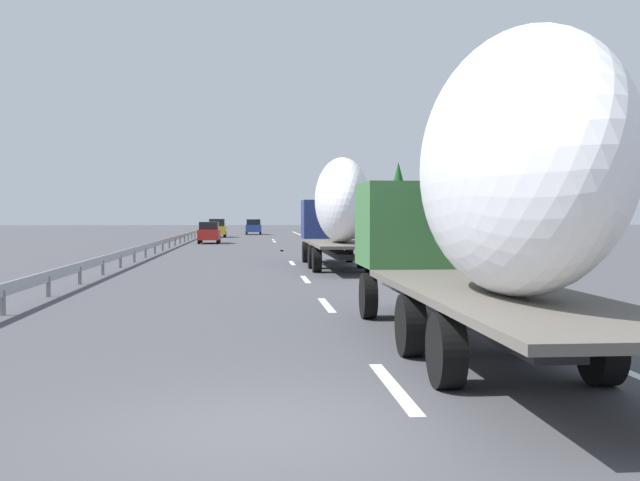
{
  "coord_description": "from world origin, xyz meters",
  "views": [
    {
      "loc": [
        -8.48,
        0.13,
        2.37
      ],
      "look_at": [
        21.52,
        -2.48,
        1.37
      ],
      "focal_mm": 43.57,
      "sensor_mm": 36.0,
      "label": 1
    }
  ],
  "objects": [
    {
      "name": "lane_stripe_0",
      "position": [
        2.0,
        -1.8,
        0.0
      ],
      "size": [
        3.2,
        0.2,
        0.01
      ],
      "primitive_type": "cube",
      "color": "white",
      "rests_on": "ground_plane"
    },
    {
      "name": "tree_2",
      "position": [
        57.54,
        -12.4,
        4.2
      ],
      "size": [
        2.8,
        2.8,
        6.91
      ],
      "color": "#472D19",
      "rests_on": "ground_plane"
    },
    {
      "name": "car_blue_sedan",
      "position": [
        84.86,
        0.01,
        0.92
      ],
      "size": [
        4.02,
        1.87,
        1.83
      ],
      "color": "#28479E",
      "rests_on": "ground_plane"
    },
    {
      "name": "tree_3",
      "position": [
        46.46,
        -13.44,
        4.78
      ],
      "size": [
        3.48,
        3.48,
        7.62
      ],
      "color": "#472D19",
      "rests_on": "ground_plane"
    },
    {
      "name": "lane_stripe_3",
      "position": [
        29.47,
        -1.8,
        0.0
      ],
      "size": [
        3.2,
        0.2,
        0.01
      ],
      "primitive_type": "cube",
      "color": "white",
      "rests_on": "ground_plane"
    },
    {
      "name": "guardrail_median",
      "position": [
        43.0,
        6.0,
        0.58
      ],
      "size": [
        94.0,
        0.1,
        0.76
      ],
      "color": "#9EA0A5",
      "rests_on": "ground_plane"
    },
    {
      "name": "lane_stripe_4",
      "position": [
        42.47,
        -1.8,
        0.0
      ],
      "size": [
        3.2,
        0.2,
        0.01
      ],
      "primitive_type": "cube",
      "color": "white",
      "rests_on": "ground_plane"
    },
    {
      "name": "lane_stripe_7",
      "position": [
        59.77,
        -1.8,
        0.0
      ],
      "size": [
        3.2,
        0.2,
        0.01
      ],
      "primitive_type": "cube",
      "color": "white",
      "rests_on": "ground_plane"
    },
    {
      "name": "truck_trailing",
      "position": [
        3.72,
        -3.6,
        2.74
      ],
      "size": [
        13.2,
        2.55,
        4.99
      ],
      "color": "#387038",
      "rests_on": "ground_plane"
    },
    {
      "name": "car_red_compact",
      "position": [
        56.07,
        3.69,
        0.91
      ],
      "size": [
        4.05,
        1.73,
        1.78
      ],
      "color": "red",
      "rests_on": "ground_plane"
    },
    {
      "name": "truck_lead",
      "position": [
        25.15,
        -3.6,
        2.63
      ],
      "size": [
        12.46,
        2.55,
        4.77
      ],
      "color": "navy",
      "rests_on": "ground_plane"
    },
    {
      "name": "car_yellow_coupe",
      "position": [
        73.74,
        3.83,
        0.96
      ],
      "size": [
        4.14,
        1.79,
        1.93
      ],
      "color": "gold",
      "rests_on": "ground_plane"
    },
    {
      "name": "tree_1",
      "position": [
        44.03,
        -12.83,
        4.83
      ],
      "size": [
        2.88,
        2.88,
        7.69
      ],
      "color": "#472D19",
      "rests_on": "ground_plane"
    },
    {
      "name": "lane_stripe_6",
      "position": [
        64.81,
        -1.8,
        0.0
      ],
      "size": [
        3.2,
        0.2,
        0.01
      ],
      "primitive_type": "cube",
      "color": "white",
      "rests_on": "ground_plane"
    },
    {
      "name": "edge_line_right",
      "position": [
        45.0,
        -5.5,
        0.0
      ],
      "size": [
        110.0,
        0.2,
        0.01
      ],
      "primitive_type": "cube",
      "color": "white",
      "rests_on": "ground_plane"
    },
    {
      "name": "ground_plane",
      "position": [
        40.0,
        0.0,
        0.0
      ],
      "size": [
        260.0,
        260.0,
        0.0
      ],
      "primitive_type": "plane",
      "color": "#424247"
    },
    {
      "name": "lane_stripe_1",
      "position": [
        11.71,
        -1.8,
        0.0
      ],
      "size": [
        3.2,
        0.2,
        0.01
      ],
      "primitive_type": "cube",
      "color": "white",
      "rests_on": "ground_plane"
    },
    {
      "name": "tree_0",
      "position": [
        32.72,
        -9.98,
        3.81
      ],
      "size": [
        2.67,
        2.67,
        6.4
      ],
      "color": "#472D19",
      "rests_on": "ground_plane"
    },
    {
      "name": "lane_stripe_5",
      "position": [
        42.78,
        -1.8,
        0.0
      ],
      "size": [
        3.2,
        0.2,
        0.01
      ],
      "primitive_type": "cube",
      "color": "white",
      "rests_on": "ground_plane"
    },
    {
      "name": "lane_stripe_2",
      "position": [
        19.84,
        -1.8,
        0.0
      ],
      "size": [
        3.2,
        0.2,
        0.01
      ],
      "primitive_type": "cube",
      "color": "white",
      "rests_on": "ground_plane"
    },
    {
      "name": "road_sign",
      "position": [
        50.87,
        -6.7,
        2.22
      ],
      "size": [
        0.1,
        0.9,
        3.22
      ],
      "color": "gray",
      "rests_on": "ground_plane"
    }
  ]
}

